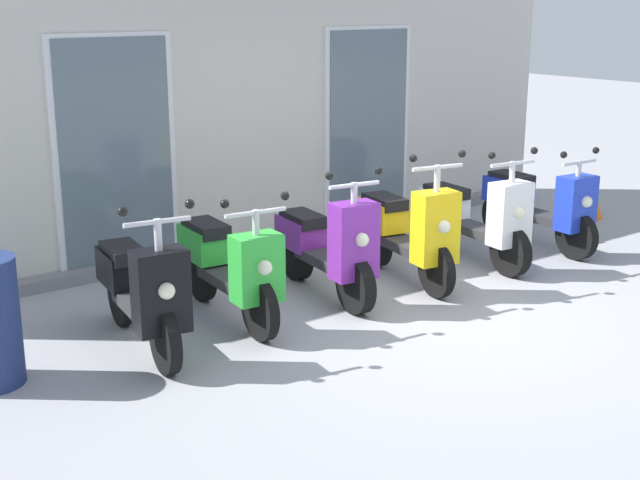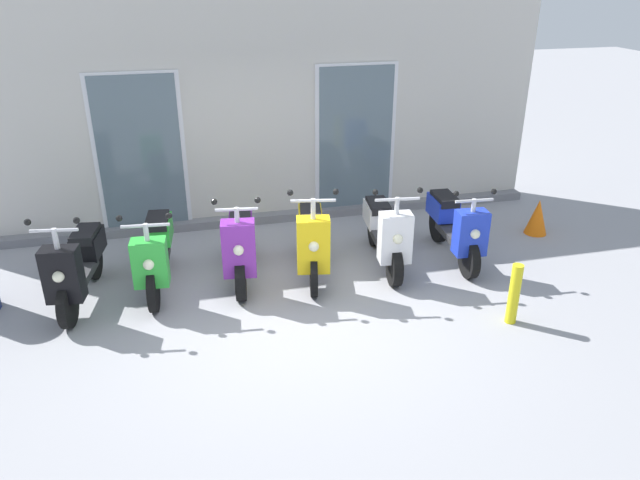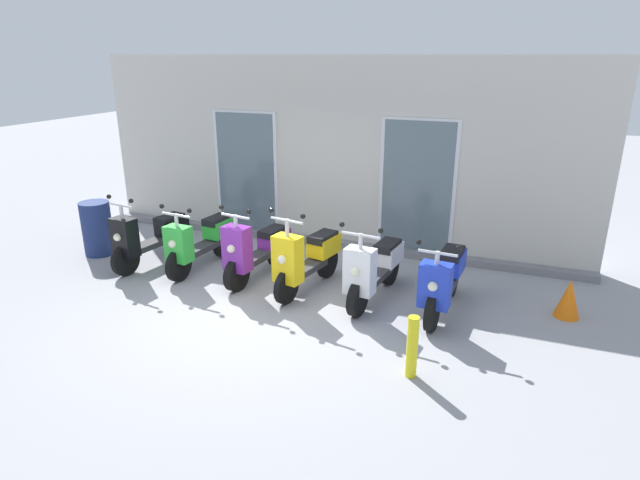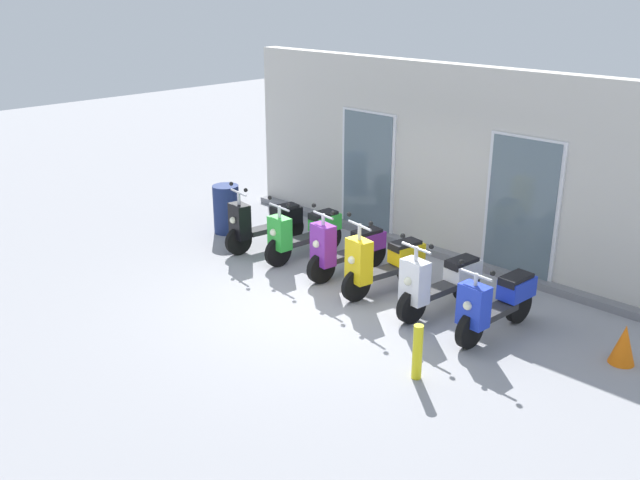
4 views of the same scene
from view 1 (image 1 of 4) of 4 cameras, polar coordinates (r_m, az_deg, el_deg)
The scene contains 9 objects.
ground_plane at distance 7.58m, azimuth 7.52°, elevation -4.85°, with size 40.00×40.00×0.00m, color #939399.
storefront_facade at distance 9.48m, azimuth -4.88°, elevation 9.04°, with size 8.85×0.50×3.24m.
scooter_black at distance 6.81m, azimuth -11.52°, elevation -3.11°, with size 0.61×1.60×1.25m.
scooter_green at distance 7.32m, azimuth -5.94°, elevation -1.56°, with size 0.58×1.62×1.16m.
scooter_purple at distance 7.85m, azimuth 0.42°, elevation -0.42°, with size 0.59×1.57×1.25m.
scooter_yellow at distance 8.28m, azimuth 5.71°, elevation 0.69°, with size 0.66×1.55×1.32m.
scooter_white at distance 9.03m, azimuth 9.98°, elevation 1.44°, with size 0.60×1.64×1.23m.
scooter_blue at distance 9.70m, azimuth 14.00°, elevation 2.23°, with size 0.54×1.59×1.14m.
traffic_cone at distance 11.22m, azimuth 17.07°, elevation 2.66°, with size 0.32×0.32×0.52m, color orange.
Camera 1 is at (-5.07, -5.00, 2.62)m, focal length 49.44 mm.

